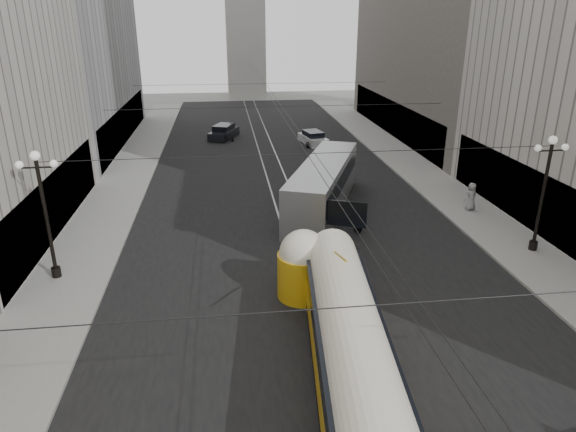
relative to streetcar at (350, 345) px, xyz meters
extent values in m
cube|color=black|center=(0.09, 23.94, -1.62)|extent=(20.00, 85.00, 0.02)
cube|color=gray|center=(-11.91, 27.44, -1.55)|extent=(4.00, 72.00, 0.15)
cube|color=gray|center=(12.09, 27.44, -1.55)|extent=(4.00, 72.00, 0.15)
cube|color=gray|center=(-0.66, 23.94, -1.62)|extent=(0.12, 85.00, 0.04)
cube|color=gray|center=(0.84, 23.94, -1.62)|extent=(0.12, 85.00, 0.04)
cube|color=black|center=(-13.96, 15.44, 0.38)|extent=(0.10, 18.00, 3.60)
cube|color=black|center=(-13.96, 39.44, 0.38)|extent=(0.10, 25.20, 3.60)
cube|color=black|center=(14.14, 13.44, 0.38)|extent=(0.10, 18.00, 3.60)
cube|color=black|center=(14.14, 39.44, 0.38)|extent=(0.10, 28.80, 3.60)
cube|color=#B2AFA8|center=(0.09, 71.44, 10.38)|extent=(6.00, 6.00, 24.00)
cylinder|color=black|center=(-12.51, 9.44, 1.53)|extent=(0.18, 0.18, 6.00)
cylinder|color=black|center=(-12.51, 9.44, -1.22)|extent=(0.44, 0.44, 0.50)
cylinder|color=black|center=(-12.51, 9.44, 4.13)|extent=(1.60, 0.08, 0.08)
sphere|color=white|center=(-12.51, 9.44, 4.68)|extent=(0.44, 0.44, 0.44)
sphere|color=white|center=(-13.26, 9.44, 4.28)|extent=(0.36, 0.36, 0.36)
sphere|color=white|center=(-11.76, 9.44, 4.28)|extent=(0.36, 0.36, 0.36)
cylinder|color=black|center=(12.69, 9.44, 1.53)|extent=(0.18, 0.18, 6.00)
cylinder|color=black|center=(12.69, 9.44, -1.22)|extent=(0.44, 0.44, 0.50)
cylinder|color=black|center=(12.69, 9.44, 4.13)|extent=(1.60, 0.08, 0.08)
sphere|color=white|center=(12.69, 9.44, 4.68)|extent=(0.44, 0.44, 0.44)
sphere|color=white|center=(11.94, 9.44, 4.28)|extent=(0.36, 0.36, 0.36)
sphere|color=white|center=(13.44, 9.44, 4.28)|extent=(0.36, 0.36, 0.36)
cylinder|color=black|center=(0.09, -4.56, 4.38)|extent=(25.00, 0.03, 0.03)
cylinder|color=black|center=(0.09, 9.44, 4.38)|extent=(25.00, 0.03, 0.03)
cylinder|color=black|center=(0.09, 23.44, 4.38)|extent=(25.00, 0.03, 0.03)
cylinder|color=black|center=(0.09, 37.44, 4.38)|extent=(25.00, 0.03, 0.03)
cylinder|color=black|center=(0.09, 27.44, 4.18)|extent=(0.03, 72.00, 0.03)
cylinder|color=black|center=(0.49, 27.44, 4.18)|extent=(0.03, 72.00, 0.03)
cube|color=gold|center=(0.00, 0.00, -0.65)|extent=(3.70, 13.10, 1.57)
cube|color=black|center=(0.00, 0.00, -1.39)|extent=(3.66, 12.71, 0.28)
cube|color=black|center=(0.00, 0.00, 0.36)|extent=(3.70, 12.91, 0.78)
cylinder|color=silver|center=(0.00, 0.00, 0.64)|extent=(3.40, 12.87, 2.12)
cylinder|color=gold|center=(-0.65, 6.33, -0.56)|extent=(2.40, 2.40, 2.12)
sphere|color=silver|center=(-0.65, 6.33, 0.55)|extent=(2.21, 2.21, 2.21)
cube|color=#9B9DA0|center=(2.48, 17.71, 0.01)|extent=(7.16, 12.72, 3.16)
cube|color=black|center=(2.48, 17.71, 0.54)|extent=(7.01, 12.31, 1.16)
cube|color=black|center=(2.48, 11.44, 0.38)|extent=(2.29, 1.00, 1.48)
cylinder|color=black|center=(1.16, 13.48, -1.10)|extent=(0.30, 1.05, 1.05)
cylinder|color=black|center=(3.80, 13.48, -1.10)|extent=(0.30, 1.05, 1.05)
cylinder|color=black|center=(1.16, 21.95, -1.10)|extent=(0.30, 1.05, 1.05)
cylinder|color=black|center=(3.80, 21.95, -1.10)|extent=(0.30, 1.05, 1.05)
cube|color=white|center=(5.03, 36.36, -1.16)|extent=(2.62, 4.60, 0.77)
cube|color=black|center=(5.03, 36.36, -0.62)|extent=(2.01, 2.65, 0.73)
cylinder|color=black|center=(4.23, 34.89, -1.31)|extent=(0.22, 0.62, 0.62)
cylinder|color=black|center=(5.84, 34.89, -1.31)|extent=(0.22, 0.62, 0.62)
cylinder|color=black|center=(4.23, 37.84, -1.31)|extent=(0.22, 0.62, 0.62)
cylinder|color=black|center=(5.84, 37.84, -1.31)|extent=(0.22, 0.62, 0.62)
cube|color=black|center=(-3.96, 40.33, -1.13)|extent=(3.47, 5.03, 0.82)
cube|color=black|center=(-3.96, 40.33, -0.54)|extent=(2.50, 3.00, 0.78)
cylinder|color=black|center=(-4.82, 38.75, -1.29)|extent=(0.22, 0.66, 0.66)
cylinder|color=black|center=(-3.10, 38.75, -1.29)|extent=(0.22, 0.66, 0.66)
cylinder|color=black|center=(-4.82, 41.91, -1.29)|extent=(0.22, 0.66, 0.66)
cylinder|color=black|center=(-3.10, 41.91, -1.29)|extent=(0.22, 0.66, 0.66)
imported|color=gray|center=(12.08, 15.85, -0.55)|extent=(1.03, 0.79, 1.85)
camera|label=1|loc=(-3.98, -14.43, 10.54)|focal=32.00mm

